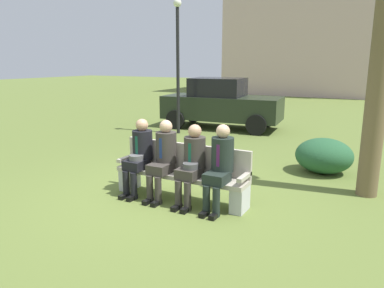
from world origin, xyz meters
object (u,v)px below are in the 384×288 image
Objects in this scene: park_bench at (182,173)px; street_lamp at (178,54)px; building_backdrop at (315,25)px; shrub_near_bench at (324,156)px; seated_man_centerright at (192,161)px; seated_man_centerleft at (163,155)px; seated_man_leftmost at (139,153)px; parked_car_near at (221,103)px; seated_man_rightmost at (220,163)px.

street_lamp reaches higher than park_bench.
shrub_near_bench is at bearing -78.33° from building_backdrop.
park_bench is at bearing 151.82° from seated_man_centerright.
street_lamp is at bearing 118.22° from seated_man_centerleft.
shrub_near_bench is (1.81, 2.60, -0.08)m from park_bench.
seated_man_centerleft is (0.48, 0.01, 0.01)m from seated_man_leftmost.
parked_car_near is (-2.37, 6.39, 0.13)m from seated_man_centerright.
building_backdrop is (-1.50, 22.43, 3.95)m from seated_man_leftmost.
seated_man_centerright is 6.10m from street_lamp.
parked_car_near is (-2.85, 6.38, 0.11)m from seated_man_rightmost.
seated_man_centerleft is 0.11× the size of building_backdrop.
seated_man_centerright is at bearing -28.18° from park_bench.
seated_man_centerright is 22.92m from building_backdrop.
park_bench is 0.40m from seated_man_centerright.
park_bench is at bearing -58.67° from street_lamp.
seated_man_leftmost is 6.53m from parked_car_near.
seated_man_rightmost is 0.32× the size of parked_car_near.
parked_car_near is at bearing 137.10° from shrub_near_bench.
street_lamp is (-3.65, 4.91, 1.69)m from seated_man_rightmost.
seated_man_rightmost is at bearing -65.95° from parked_car_near.
street_lamp is at bearing -118.73° from parked_car_near.
parked_car_near is at bearing 114.05° from seated_man_rightmost.
seated_man_centerleft is at bearing -154.77° from park_bench.
seated_man_centerleft is 0.53m from seated_man_centerright.
seated_man_centerright is 0.97× the size of seated_man_rightmost.
seated_man_centerleft is 0.99× the size of seated_man_rightmost.
shrub_near_bench is 0.28× the size of parked_car_near.
street_lamp is 0.35× the size of building_backdrop.
street_lamp is at bearing 155.18° from shrub_near_bench.
street_lamp is (-4.73, 2.19, 2.07)m from shrub_near_bench.
parked_car_near reaches higher than park_bench.
seated_man_centerleft is 22.85m from building_backdrop.
building_backdrop reaches higher than street_lamp.
street_lamp is at bearing 113.70° from seated_man_leftmost.
shrub_near_bench is (2.09, 2.73, -0.37)m from seated_man_centerleft.
parked_car_near is 16.50m from building_backdrop.
seated_man_rightmost is at bearing -82.41° from building_backdrop.
seated_man_centerright is 0.32× the size of street_lamp.
seated_man_leftmost is 1.01m from seated_man_centerright.
building_backdrop is (-2.51, 22.43, 3.96)m from seated_man_centerright.
street_lamp is (-2.91, 4.78, 1.99)m from park_bench.
park_bench is at bearing 10.34° from seated_man_leftmost.
seated_man_leftmost is 3.77m from shrub_near_bench.
seated_man_rightmost is at bearing 1.20° from seated_man_centerright.
seated_man_centerright is 1.12× the size of shrub_near_bench.
parked_car_near reaches higher than seated_man_centerleft.
seated_man_centerleft is at bearing -179.94° from seated_man_rightmost.
shrub_near_bench is (2.57, 2.74, -0.36)m from seated_man_leftmost.
seated_man_leftmost is 5.64m from street_lamp.
seated_man_centerleft is 1.02× the size of seated_man_centerright.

